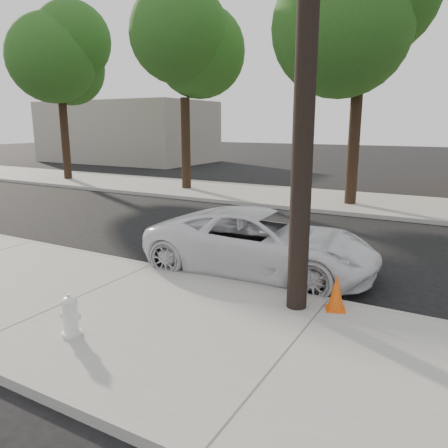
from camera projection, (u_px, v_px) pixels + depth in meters
The scene contains 12 objects.
ground at pixel (202, 248), 11.52m from camera, with size 120.00×120.00×0.00m, color black.
near_sidewalk at pixel (75, 302), 7.85m from camera, with size 90.00×4.40×0.15m, color gray.
far_sidewalk at pixel (307, 198), 18.74m from camera, with size 90.00×5.00×0.15m, color gray.
curb_near at pixel (152, 268), 9.72m from camera, with size 90.00×0.12×0.16m, color #9E9B93.
building_far at pixel (127, 132), 37.47m from camera, with size 14.00×8.00×5.00m, color gray.
utility_pole at pixel (308, 20), 6.46m from camera, with size 1.40×0.34×9.00m.
tree_a at pixel (59, 60), 23.28m from camera, with size 4.65×4.50×9.00m.
tree_b at pixel (186, 57), 19.76m from camera, with size 4.34×4.20×8.45m.
tree_c at pixel (367, 16), 15.42m from camera, with size 4.96×4.80×9.55m.
police_cruiser at pixel (261, 242), 9.47m from camera, with size 2.32×5.03×1.40m, color white.
fire_hydrant at pixel (70, 317), 6.41m from camera, with size 0.32×0.29×0.60m.
traffic_cone at pixel (336, 293), 7.29m from camera, with size 0.41×0.41×0.63m.
Camera 1 is at (5.91, -9.39, 3.21)m, focal length 35.00 mm.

